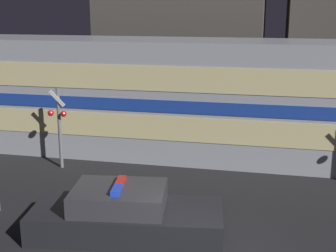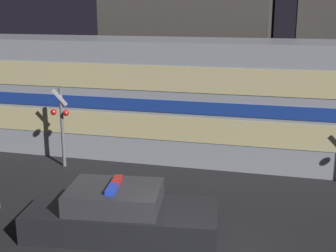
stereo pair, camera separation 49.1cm
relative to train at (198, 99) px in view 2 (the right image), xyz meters
name	(u,v)px [view 2 (the right image)]	position (x,y,z in m)	size (l,w,h in m)	color
train	(198,99)	(0.00, 0.00, 0.00)	(20.05, 3.16, 4.33)	#999EA5
police_car	(121,215)	(-0.62, -6.73, -1.67)	(4.89, 2.49, 1.34)	black
crossing_signal_far	(62,122)	(-4.32, -2.52, -0.54)	(0.68, 0.29, 2.82)	slate
building_left	(193,8)	(-1.74, 7.34, 3.24)	(7.93, 6.22, 10.82)	#47423D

